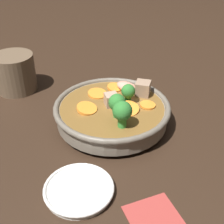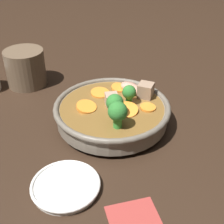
# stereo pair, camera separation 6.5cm
# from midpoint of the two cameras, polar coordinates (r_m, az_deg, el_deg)

# --- Properties ---
(ground_plane) EXTENTS (3.00, 3.00, 0.00)m
(ground_plane) POSITION_cam_midpoint_polar(r_m,az_deg,el_deg) (0.67, -2.79, -2.30)
(ground_plane) COLOR black
(stirfry_bowl) EXTENTS (0.24, 0.24, 0.10)m
(stirfry_bowl) POSITION_cam_midpoint_polar(r_m,az_deg,el_deg) (0.65, -2.74, 0.11)
(stirfry_bowl) COLOR slate
(stirfry_bowl) RESTS_ON ground_plane
(side_saucer) EXTENTS (0.12, 0.12, 0.01)m
(side_saucer) POSITION_cam_midpoint_polar(r_m,az_deg,el_deg) (0.53, -9.71, -13.95)
(side_saucer) COLOR white
(side_saucer) RESTS_ON ground_plane
(dark_mug) EXTENTS (0.13, 0.10, 0.09)m
(dark_mug) POSITION_cam_midpoint_polar(r_m,az_deg,el_deg) (0.82, -19.54, 6.77)
(dark_mug) COLOR brown
(dark_mug) RESTS_ON ground_plane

